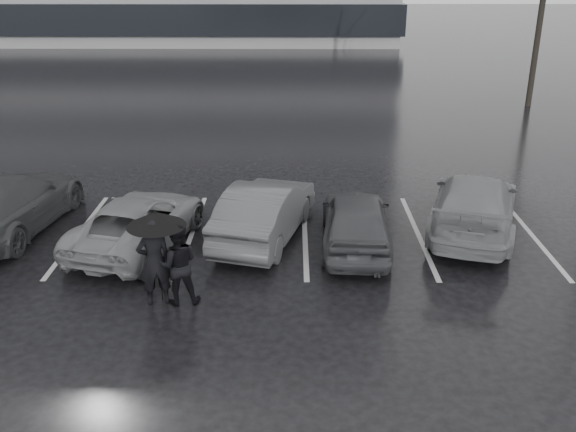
# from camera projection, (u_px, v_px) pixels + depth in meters

# --- Properties ---
(ground) EXTENTS (160.00, 160.00, 0.00)m
(ground) POSITION_uv_depth(u_px,v_px,m) (278.00, 282.00, 13.53)
(ground) COLOR black
(ground) RESTS_ON ground
(car_main) EXTENTS (1.79, 3.99, 1.33)m
(car_main) POSITION_uv_depth(u_px,v_px,m) (356.00, 220.00, 14.95)
(car_main) COLOR black
(car_main) RESTS_ON ground
(car_west_a) EXTENTS (2.53, 4.50, 1.40)m
(car_west_a) POSITION_uv_depth(u_px,v_px,m) (265.00, 210.00, 15.41)
(car_west_a) COLOR #2D2D30
(car_west_a) RESTS_ON ground
(car_west_b) EXTENTS (3.00, 4.69, 1.20)m
(car_west_b) POSITION_uv_depth(u_px,v_px,m) (138.00, 222.00, 15.02)
(car_west_b) COLOR #555558
(car_west_b) RESTS_ON ground
(car_west_c) EXTENTS (2.61, 5.25, 1.46)m
(car_west_c) POSITION_uv_depth(u_px,v_px,m) (9.00, 203.00, 15.79)
(car_west_c) COLOR black
(car_west_c) RESTS_ON ground
(car_east) EXTENTS (3.36, 5.23, 1.41)m
(car_east) POSITION_uv_depth(u_px,v_px,m) (474.00, 204.00, 15.81)
(car_east) COLOR #555558
(car_east) RESTS_ON ground
(pedestrian_left) EXTENTS (0.76, 0.61, 1.81)m
(pedestrian_left) POSITION_uv_depth(u_px,v_px,m) (154.00, 262.00, 12.39)
(pedestrian_left) COLOR black
(pedestrian_left) RESTS_ON ground
(pedestrian_right) EXTENTS (0.90, 0.74, 1.67)m
(pedestrian_right) POSITION_uv_depth(u_px,v_px,m) (178.00, 264.00, 12.45)
(pedestrian_right) COLOR black
(pedestrian_right) RESTS_ON ground
(umbrella) EXTENTS (1.14, 1.14, 1.93)m
(umbrella) POSITION_uv_depth(u_px,v_px,m) (156.00, 219.00, 12.17)
(umbrella) COLOR black
(umbrella) RESTS_ON ground
(stall_stripes) EXTENTS (19.72, 5.00, 0.00)m
(stall_stripes) POSITION_uv_depth(u_px,v_px,m) (248.00, 234.00, 15.85)
(stall_stripes) COLOR #AFAFB2
(stall_stripes) RESTS_ON ground
(tree_north) EXTENTS (0.26, 0.26, 8.50)m
(tree_north) POSITION_uv_depth(u_px,v_px,m) (542.00, 8.00, 27.56)
(tree_north) COLOR black
(tree_north) RESTS_ON ground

